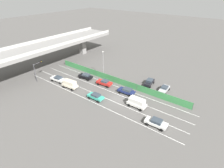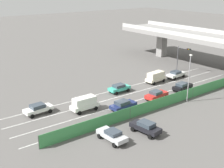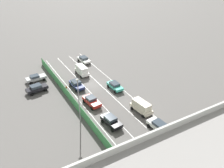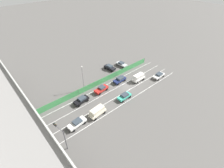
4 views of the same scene
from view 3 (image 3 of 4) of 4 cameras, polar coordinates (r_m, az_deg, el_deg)
The scene contains 20 objects.
ground_plane at distance 53.15m, azimuth -4.92°, elevation -0.13°, with size 300.00×300.00×0.00m, color #565451.
lane_line_left_edge at distance 50.76m, azimuth 2.89°, elevation -1.57°, with size 0.14×47.60×0.01m, color silver.
lane_line_mid_left at distance 49.31m, azimuth -0.31°, elevation -2.54°, with size 0.14×47.60×0.01m, color silver.
lane_line_mid_right at distance 48.05m, azimuth -3.69°, elevation -3.56°, with size 0.14×47.60×0.01m, color silver.
lane_line_right_edge at distance 46.97m, azimuth -7.24°, elevation -4.61°, with size 0.14×47.60×0.01m, color silver.
elevated_overpass at distance 29.10m, azimuth 23.43°, elevation -15.32°, with size 59.85×10.47×8.40m.
green_fence at distance 46.02m, azimuth -9.11°, elevation -4.18°, with size 0.10×43.70×1.85m.
car_van_white at distance 56.95m, azimuth -7.17°, elevation 3.32°, with size 2.09×4.49×2.27m.
car_van_cream at distance 43.94m, azimuth 7.00°, elevation -5.28°, with size 2.41×4.69×2.21m.
car_sedan_red at distance 45.93m, azimuth -4.89°, elevation -3.99°, with size 2.36×4.59×1.64m.
car_taxi_teal at distance 50.77m, azimuth 0.69°, elevation -0.39°, with size 2.02×4.26×1.54m.
car_sedan_navy at distance 51.85m, azimuth -8.42°, elevation -0.02°, with size 2.24×4.52×1.62m.
car_sedan_white at distance 40.51m, azimuth 11.22°, elevation -9.79°, with size 2.36×4.74×1.54m.
car_sedan_black at distance 40.85m, azimuth -0.22°, elevation -8.68°, with size 2.34×4.46×1.59m.
car_hatchback_white at distance 63.61m, azimuth -6.73°, elevation 5.84°, with size 2.23×4.53×1.59m.
parked_wagon_silver at distance 56.59m, azimuth -17.67°, elevation 1.42°, with size 4.51×2.18×1.52m.
parked_sedan_dark at distance 52.16m, azimuth -17.47°, elevation -0.94°, with size 4.58×2.40×1.67m.
traffic_light at distance 37.77m, azimuth 19.85°, elevation -8.49°, with size 3.26×0.70×5.66m.
street_lamp at distance 39.79m, azimuth -7.94°, elevation -3.06°, with size 0.60×0.36×8.27m.
traffic_cone at distance 52.47m, azimuth -10.83°, elevation -0.68°, with size 0.47×0.47×0.57m.
Camera 3 is at (18.97, 42.25, 26.07)m, focal length 38.48 mm.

